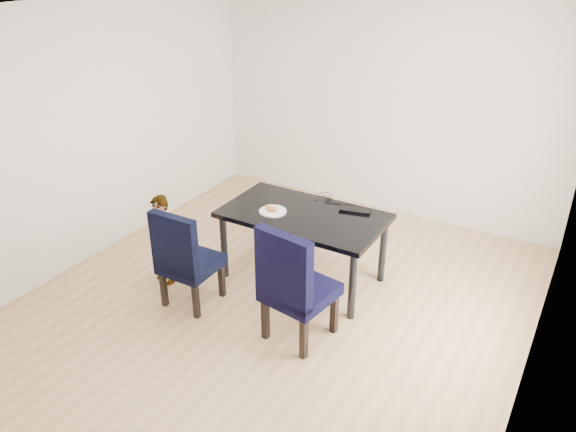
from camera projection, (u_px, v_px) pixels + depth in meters
The scene contains 14 objects.
floor at pixel (278, 302), 5.48m from camera, with size 4.50×5.00×0.01m, color tan.
ceiling at pixel (275, 8), 4.27m from camera, with size 4.50×5.00×0.01m, color white.
wall_back at pixel (384, 106), 6.81m from camera, with size 4.50×0.01×2.70m, color silver.
wall_front at pixel (28, 329), 2.94m from camera, with size 4.50×0.01×2.70m, color silver.
wall_left at pixel (94, 132), 5.90m from camera, with size 0.01×5.00×2.70m, color silver.
wall_right at pixel (556, 236), 3.86m from camera, with size 0.01×5.00×2.70m, color white.
dining_table at pixel (303, 246), 5.70m from camera, with size 1.60×0.90×0.75m, color black.
chair_left at pixel (191, 256), 5.28m from camera, with size 0.49×0.51×1.01m, color black.
chair_right at pixel (300, 282), 4.78m from camera, with size 0.53×0.56×1.11m, color black.
child at pixel (162, 240), 5.61m from camera, with size 0.35×0.23×0.95m, color #E04312.
plate at pixel (273, 211), 5.56m from camera, with size 0.27×0.27×0.02m, color silver.
sandwich at pixel (272, 208), 5.54m from camera, with size 0.15×0.07×0.06m, color #BE7644.
laptop at pixel (356, 208), 5.61m from camera, with size 0.31×0.20×0.02m, color black.
cable_tangle at pixel (323, 201), 5.78m from camera, with size 0.16×0.16×0.01m, color black.
Camera 1 is at (2.38, -3.86, 3.20)m, focal length 35.00 mm.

